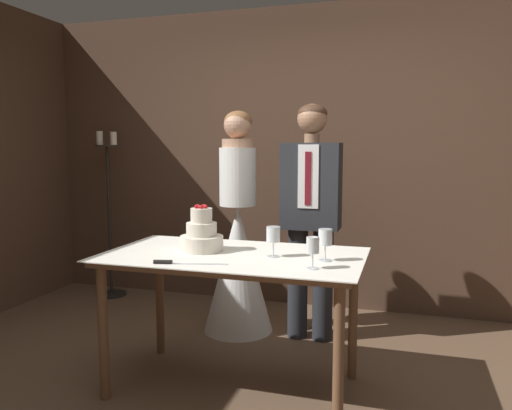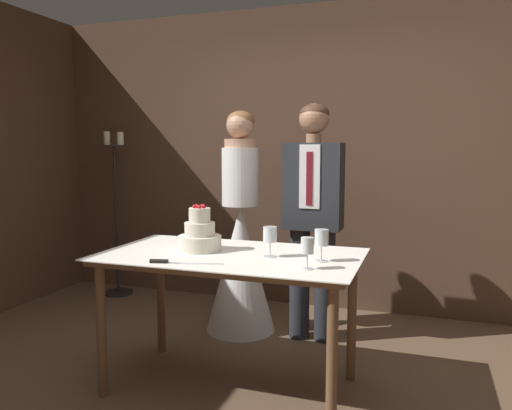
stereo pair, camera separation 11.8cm
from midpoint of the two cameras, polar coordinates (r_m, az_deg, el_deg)
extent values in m
cube|color=#513828|center=(4.52, 8.18, 5.25)|extent=(5.40, 0.12, 2.67)
cylinder|color=brown|center=(3.06, -16.17, -13.69)|extent=(0.06, 0.06, 0.78)
cylinder|color=brown|center=(2.58, 10.03, -17.41)|extent=(0.06, 0.06, 0.78)
cylinder|color=brown|center=(3.60, -9.88, -10.41)|extent=(0.06, 0.06, 0.78)
cylinder|color=brown|center=(3.21, 11.96, -12.60)|extent=(0.06, 0.06, 0.78)
cube|color=brown|center=(2.93, -1.76, -6.05)|extent=(1.45, 0.80, 0.03)
cube|color=white|center=(2.92, -1.76, -5.66)|extent=(1.51, 0.86, 0.01)
cylinder|color=silver|center=(3.02, -5.32, -4.34)|extent=(0.26, 0.26, 0.09)
cylinder|color=silver|center=(3.01, -5.34, -2.74)|extent=(0.18, 0.18, 0.08)
cylinder|color=silver|center=(3.00, -5.35, -1.17)|extent=(0.13, 0.13, 0.09)
sphere|color=red|center=(2.97, -4.85, -0.19)|extent=(0.02, 0.02, 0.02)
sphere|color=red|center=(3.00, -4.92, -0.14)|extent=(0.02, 0.02, 0.02)
sphere|color=red|center=(3.02, -5.10, -0.10)|extent=(0.02, 0.02, 0.02)
sphere|color=red|center=(3.02, -5.76, -0.09)|extent=(0.02, 0.02, 0.02)
sphere|color=red|center=(2.99, -5.95, -0.18)|extent=(0.02, 0.02, 0.02)
sphere|color=red|center=(2.98, -5.59, -0.19)|extent=(0.02, 0.02, 0.02)
sphere|color=red|center=(2.96, -5.36, -0.22)|extent=(0.02, 0.02, 0.02)
cube|color=silver|center=(2.68, -5.69, -6.68)|extent=(0.30, 0.09, 0.00)
cylinder|color=black|center=(2.73, -9.81, -6.34)|extent=(0.10, 0.04, 0.02)
cylinder|color=silver|center=(2.58, 7.17, -7.25)|extent=(0.06, 0.06, 0.00)
cylinder|color=silver|center=(2.57, 7.18, -6.36)|extent=(0.01, 0.01, 0.08)
cylinder|color=silver|center=(2.55, 7.21, -4.61)|extent=(0.07, 0.07, 0.08)
cylinder|color=maroon|center=(2.56, 7.20, -5.13)|extent=(0.05, 0.05, 0.03)
cylinder|color=silver|center=(2.85, 2.80, -5.90)|extent=(0.07, 0.07, 0.00)
cylinder|color=silver|center=(2.84, 2.80, -5.04)|extent=(0.01, 0.01, 0.08)
cylinder|color=silver|center=(2.82, 2.81, -3.36)|extent=(0.08, 0.08, 0.09)
cylinder|color=maroon|center=(2.83, 2.81, -3.90)|extent=(0.06, 0.06, 0.03)
cylinder|color=silver|center=(2.76, 8.68, -6.34)|extent=(0.07, 0.07, 0.00)
cylinder|color=silver|center=(2.75, 8.70, -5.45)|extent=(0.01, 0.01, 0.08)
cylinder|color=silver|center=(2.74, 8.73, -3.68)|extent=(0.08, 0.08, 0.09)
cone|color=white|center=(3.93, -0.92, -7.26)|extent=(0.54, 0.54, 0.99)
cylinder|color=white|center=(3.82, -0.94, 3.24)|extent=(0.28, 0.28, 0.44)
cylinder|color=tan|center=(3.81, -0.95, 7.06)|extent=(0.24, 0.24, 0.07)
sphere|color=tan|center=(3.82, -0.96, 9.11)|extent=(0.21, 0.21, 0.21)
ellipsoid|color=brown|center=(3.83, -0.88, 9.57)|extent=(0.21, 0.21, 0.16)
cylinder|color=#282B30|center=(3.82, 5.89, -8.87)|extent=(0.15, 0.15, 0.84)
cylinder|color=#282B30|center=(3.78, 8.74, -9.07)|extent=(0.15, 0.15, 0.84)
cube|color=#282B30|center=(3.67, 7.47, 2.14)|extent=(0.42, 0.24, 0.63)
cube|color=white|center=(3.54, 7.09, 3.22)|extent=(0.15, 0.01, 0.45)
cube|color=maroon|center=(3.54, 7.06, 3.01)|extent=(0.04, 0.01, 0.38)
cylinder|color=#A37556|center=(3.66, 7.55, 7.56)|extent=(0.11, 0.11, 0.06)
sphere|color=#A37556|center=(3.66, 7.58, 9.75)|extent=(0.22, 0.22, 0.22)
ellipsoid|color=#472D1E|center=(3.68, 7.63, 10.32)|extent=(0.22, 0.22, 0.14)
cylinder|color=black|center=(5.17, -14.80, -9.66)|extent=(0.28, 0.28, 0.02)
cylinder|color=black|center=(5.01, -15.04, -1.69)|extent=(0.03, 0.03, 1.43)
cylinder|color=black|center=(4.97, -15.28, 6.56)|extent=(0.22, 0.22, 0.01)
cylinder|color=silver|center=(5.01, -16.02, 7.35)|extent=(0.06, 0.06, 0.13)
cylinder|color=silver|center=(4.93, -14.58, 7.37)|extent=(0.06, 0.06, 0.12)
camera|label=1|loc=(0.06, -88.98, 0.12)|focal=35.00mm
camera|label=2|loc=(0.06, 91.02, -0.12)|focal=35.00mm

